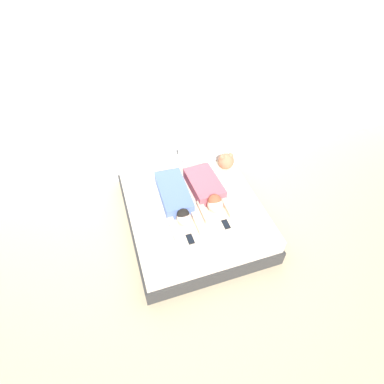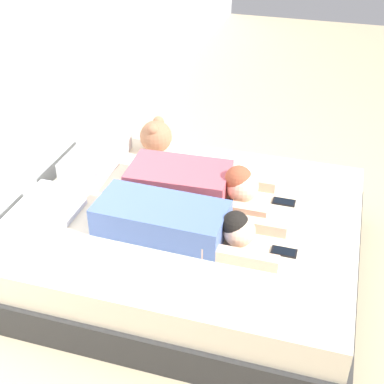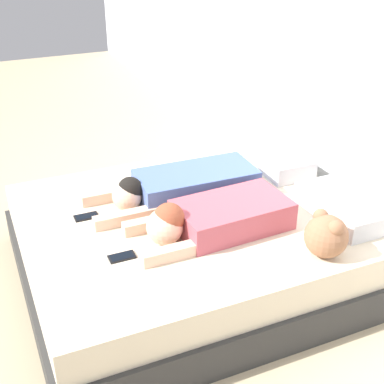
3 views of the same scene
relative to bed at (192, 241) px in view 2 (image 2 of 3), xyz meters
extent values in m
plane|color=tan|center=(0.00, 0.00, -0.21)|extent=(12.00, 12.00, 0.00)
cube|color=#2D2D2D|center=(0.00, 0.00, -0.10)|extent=(1.73, 2.03, 0.23)
cube|color=beige|center=(0.00, 0.00, 0.12)|extent=(1.67, 1.97, 0.20)
cube|color=silver|center=(-0.38, 0.81, 0.28)|extent=(0.57, 0.30, 0.12)
cube|color=silver|center=(0.38, 0.81, 0.28)|extent=(0.57, 0.30, 0.12)
cube|color=#4C66A5|center=(-0.21, 0.12, 0.30)|extent=(0.38, 0.76, 0.17)
sphere|color=beige|center=(-0.21, -0.33, 0.31)|extent=(0.18, 0.18, 0.18)
sphere|color=black|center=(-0.21, -0.31, 0.35)|extent=(0.15, 0.15, 0.15)
cube|color=beige|center=(-0.36, -0.38, 0.25)|extent=(0.07, 0.41, 0.07)
cube|color=beige|center=(-0.06, -0.38, 0.25)|extent=(0.07, 0.41, 0.07)
cube|color=#B24C59|center=(0.22, 0.15, 0.30)|extent=(0.40, 0.65, 0.16)
sphere|color=beige|center=(0.22, -0.26, 0.32)|extent=(0.20, 0.20, 0.20)
sphere|color=#99472D|center=(0.22, -0.23, 0.37)|extent=(0.17, 0.17, 0.17)
cube|color=beige|center=(0.06, -0.27, 0.25)|extent=(0.07, 0.35, 0.07)
cube|color=beige|center=(0.38, -0.27, 0.25)|extent=(0.07, 0.35, 0.07)
cube|color=black|center=(-0.22, -0.59, 0.22)|extent=(0.07, 0.14, 0.01)
cube|color=black|center=(-0.22, -0.59, 0.23)|extent=(0.06, 0.12, 0.00)
cube|color=black|center=(0.27, -0.52, 0.22)|extent=(0.07, 0.14, 0.01)
cube|color=black|center=(0.27, -0.52, 0.23)|extent=(0.06, 0.12, 0.00)
sphere|color=#996647|center=(0.67, 0.47, 0.33)|extent=(0.23, 0.23, 0.23)
sphere|color=#996647|center=(0.60, 0.47, 0.42)|extent=(0.08, 0.08, 0.08)
sphere|color=#996647|center=(0.73, 0.47, 0.42)|extent=(0.08, 0.08, 0.08)
camera|label=1|loc=(-0.83, -2.54, 3.11)|focal=28.00mm
camera|label=2|loc=(-2.53, -0.75, 2.10)|focal=50.00mm
camera|label=3|loc=(2.53, -1.11, 1.84)|focal=50.00mm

